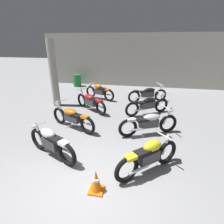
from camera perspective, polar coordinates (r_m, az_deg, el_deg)
ground_plane at (r=4.36m, az=-9.10°, el=-23.05°), size 60.00×60.00×0.00m
back_wall at (r=13.03m, az=6.00°, el=16.17°), size 12.62×0.24×3.60m
support_pillar at (r=9.16m, az=-18.29°, el=11.59°), size 0.36×0.36×3.20m
motorcycle_left_row_0 at (r=5.25m, az=-19.04°, el=-9.17°), size 1.83×0.95×0.88m
motorcycle_left_row_1 at (r=6.70m, az=-12.68°, el=-1.64°), size 2.02×1.07×0.97m
motorcycle_left_row_2 at (r=8.32m, az=-6.93°, el=3.41°), size 1.81×1.38×0.97m
motorcycle_left_row_3 at (r=9.99m, az=-4.07°, el=6.69°), size 1.85×0.89×0.88m
motorcycle_right_row_0 at (r=4.54m, az=11.78°, el=-13.66°), size 1.52×1.42×0.88m
motorcycle_right_row_1 at (r=6.23m, az=11.85°, el=-3.40°), size 2.02×1.08×0.97m
motorcycle_right_row_2 at (r=7.98m, az=11.41°, el=2.33°), size 1.88×1.27×0.97m
motorcycle_right_row_3 at (r=9.66m, az=11.46°, el=5.74°), size 2.04×1.03×0.97m
oil_drum at (r=13.24m, az=-11.14°, el=9.95°), size 0.59×0.59×0.85m
traffic_cone at (r=4.10m, az=-5.13°, el=-21.37°), size 0.32×0.32×0.54m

